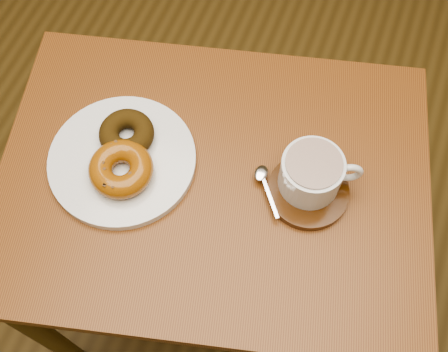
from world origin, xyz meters
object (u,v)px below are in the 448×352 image
(saucer, at_px, (308,192))
(coffee_cup, at_px, (312,173))
(cafe_table, at_px, (214,204))
(donut_plate, at_px, (122,160))

(saucer, bearing_deg, coffee_cup, 100.56)
(saucer, distance_m, coffee_cup, 0.04)
(cafe_table, bearing_deg, donut_plate, 176.18)
(cafe_table, height_order, donut_plate, donut_plate)
(donut_plate, height_order, saucer, same)
(cafe_table, height_order, saucer, saucer)
(saucer, bearing_deg, cafe_table, -170.33)
(donut_plate, bearing_deg, coffee_cup, 11.92)
(coffee_cup, bearing_deg, donut_plate, 172.24)
(cafe_table, relative_size, donut_plate, 3.34)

